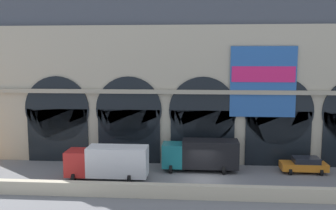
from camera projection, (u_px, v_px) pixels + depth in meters
The scene contains 6 objects.
ground_plane at pixel (203, 179), 33.91m from camera, with size 200.00×200.00×0.00m, color slate.
quay_parapet_wall at pixel (204, 192), 29.17m from camera, with size 90.00×0.70×1.13m, color beige.
station_building at pixel (203, 80), 40.51m from camera, with size 48.32×6.05×18.06m.
box_truck_midwest at pixel (108, 162), 33.71m from camera, with size 7.50×2.91×3.12m.
box_truck_center at pixel (201, 154), 36.34m from camera, with size 7.50×2.91×3.12m.
car_mideast at pixel (304, 165), 35.82m from camera, with size 4.40×2.22×1.55m.
Camera 1 is at (-0.73, -32.90, 11.19)m, focal length 39.12 mm.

